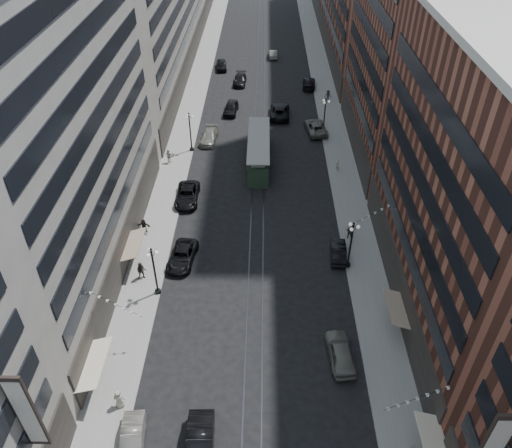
# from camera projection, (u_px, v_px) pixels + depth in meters

# --- Properties ---
(ground) EXTENTS (220.00, 220.00, 0.00)m
(ground) POSITION_uv_depth(u_px,v_px,m) (259.00, 134.00, 72.34)
(ground) COLOR black
(ground) RESTS_ON ground
(sidewalk_west) EXTENTS (4.00, 180.00, 0.15)m
(sidewalk_west) POSITION_uv_depth(u_px,v_px,m) (192.00, 104.00, 80.32)
(sidewalk_west) COLOR gray
(sidewalk_west) RESTS_ON ground
(sidewalk_east) EXTENTS (4.00, 180.00, 0.15)m
(sidewalk_east) POSITION_uv_depth(u_px,v_px,m) (328.00, 105.00, 80.02)
(sidewalk_east) COLOR gray
(sidewalk_east) RESTS_ON ground
(rail_west) EXTENTS (0.12, 180.00, 0.02)m
(rail_west) POSITION_uv_depth(u_px,v_px,m) (256.00, 105.00, 80.22)
(rail_west) COLOR #2D2D33
(rail_west) RESTS_ON ground
(rail_east) EXTENTS (0.12, 180.00, 0.02)m
(rail_east) POSITION_uv_depth(u_px,v_px,m) (264.00, 105.00, 80.20)
(rail_east) COLOR #2D2D33
(rail_east) RESTS_ON ground
(building_west_mid) EXTENTS (8.00, 36.00, 28.00)m
(building_west_mid) POSITION_uv_depth(u_px,v_px,m) (58.00, 135.00, 42.68)
(building_west_mid) COLOR gray
(building_west_mid) RESTS_ON ground
(building_east_mid) EXTENTS (8.00, 30.00, 24.00)m
(building_east_mid) POSITION_uv_depth(u_px,v_px,m) (469.00, 192.00, 39.53)
(building_east_mid) COLOR brown
(building_east_mid) RESTS_ON ground
(lamppost_sw_far) EXTENTS (1.03, 1.14, 5.52)m
(lamppost_sw_far) POSITION_uv_depth(u_px,v_px,m) (154.00, 270.00, 45.36)
(lamppost_sw_far) COLOR black
(lamppost_sw_far) RESTS_ON sidewalk_west
(lamppost_sw_mid) EXTENTS (1.03, 1.14, 5.52)m
(lamppost_sw_mid) POSITION_uv_depth(u_px,v_px,m) (190.00, 131.00, 66.62)
(lamppost_sw_mid) COLOR black
(lamppost_sw_mid) RESTS_ON sidewalk_west
(lamppost_se_far) EXTENTS (1.03, 1.14, 5.52)m
(lamppost_se_far) POSITION_uv_depth(u_px,v_px,m) (351.00, 243.00, 48.27)
(lamppost_se_far) COLOR black
(lamppost_se_far) RESTS_ON sidewalk_east
(lamppost_se_mid) EXTENTS (1.03, 1.14, 5.52)m
(lamppost_se_mid) POSITION_uv_depth(u_px,v_px,m) (324.00, 115.00, 70.31)
(lamppost_se_mid) COLOR black
(lamppost_se_mid) RESTS_ON sidewalk_east
(streetcar) EXTENTS (2.79, 12.62, 3.49)m
(streetcar) POSITION_uv_depth(u_px,v_px,m) (259.00, 152.00, 65.16)
(streetcar) COLOR #273E2A
(streetcar) RESTS_ON ground
(car_1) EXTENTS (2.02, 4.51, 1.44)m
(car_1) POSITION_uv_depth(u_px,v_px,m) (132.00, 440.00, 35.07)
(car_1) COLOR gray
(car_1) RESTS_ON ground
(car_2) EXTENTS (3.01, 5.48, 1.45)m
(car_2) POSITION_uv_depth(u_px,v_px,m) (182.00, 256.00, 50.37)
(car_2) COLOR black
(car_2) RESTS_ON ground
(car_4) EXTENTS (2.38, 5.08, 1.68)m
(car_4) POSITION_uv_depth(u_px,v_px,m) (340.00, 352.00, 40.89)
(car_4) COLOR #68675D
(car_4) RESTS_ON ground
(car_5) EXTENTS (2.14, 5.46, 1.77)m
(car_5) POSITION_uv_depth(u_px,v_px,m) (200.00, 447.00, 34.53)
(car_5) COLOR black
(car_5) RESTS_ON ground
(pedestrian_1) EXTENTS (0.88, 0.49, 1.78)m
(pedestrian_1) POSITION_uv_depth(u_px,v_px,m) (119.00, 399.00, 37.28)
(pedestrian_1) COLOR #AAA18D
(pedestrian_1) RESTS_ON sidewalk_west
(pedestrian_2) EXTENTS (0.98, 0.60, 1.93)m
(pedestrian_2) POSITION_uv_depth(u_px,v_px,m) (141.00, 271.00, 48.10)
(pedestrian_2) COLOR black
(pedestrian_2) RESTS_ON sidewalk_west
(car_7) EXTENTS (2.67, 5.66, 1.56)m
(car_7) POSITION_uv_depth(u_px,v_px,m) (187.00, 195.00, 58.81)
(car_7) COLOR black
(car_7) RESTS_ON ground
(car_8) EXTENTS (2.55, 5.32, 1.49)m
(car_8) POSITION_uv_depth(u_px,v_px,m) (209.00, 137.00, 70.24)
(car_8) COLOR slate
(car_8) RESTS_ON ground
(car_9) EXTENTS (2.33, 4.84, 1.59)m
(car_9) POSITION_uv_depth(u_px,v_px,m) (221.00, 65.00, 91.91)
(car_9) COLOR black
(car_9) RESTS_ON ground
(car_10) EXTENTS (1.87, 4.41, 1.42)m
(car_10) POSITION_uv_depth(u_px,v_px,m) (338.00, 251.00, 50.96)
(car_10) COLOR black
(car_10) RESTS_ON ground
(car_11) EXTENTS (3.46, 6.14, 1.62)m
(car_11) POSITION_uv_depth(u_px,v_px,m) (316.00, 127.00, 72.37)
(car_11) COLOR #656259
(car_11) RESTS_ON ground
(car_12) EXTENTS (2.51, 5.39, 1.52)m
(car_12) POSITION_uv_depth(u_px,v_px,m) (309.00, 83.00, 85.36)
(car_12) COLOR black
(car_12) RESTS_ON ground
(car_13) EXTENTS (2.43, 5.06, 1.67)m
(car_13) POSITION_uv_depth(u_px,v_px,m) (231.00, 108.00, 77.37)
(car_13) COLOR black
(car_13) RESTS_ON ground
(car_14) EXTENTS (1.62, 4.28, 1.39)m
(car_14) POSITION_uv_depth(u_px,v_px,m) (273.00, 54.00, 96.79)
(car_14) COLOR slate
(car_14) RESTS_ON ground
(pedestrian_5) EXTENTS (1.58, 0.61, 1.67)m
(pedestrian_5) POSITION_uv_depth(u_px,v_px,m) (144.00, 226.00, 53.86)
(pedestrian_5) COLOR black
(pedestrian_5) RESTS_ON sidewalk_west
(pedestrian_6) EXTENTS (1.22, 0.88, 1.89)m
(pedestrian_6) POSITION_uv_depth(u_px,v_px,m) (169.00, 156.00, 65.27)
(pedestrian_6) COLOR gray
(pedestrian_6) RESTS_ON sidewalk_west
(pedestrian_7) EXTENTS (1.02, 0.79, 1.86)m
(pedestrian_7) POSITION_uv_depth(u_px,v_px,m) (350.00, 231.00, 53.05)
(pedestrian_7) COLOR black
(pedestrian_7) RESTS_ON sidewalk_east
(pedestrian_8) EXTENTS (0.66, 0.64, 1.53)m
(pedestrian_8) POSITION_uv_depth(u_px,v_px,m) (337.00, 165.00, 63.90)
(pedestrian_8) COLOR #BBB49B
(pedestrian_8) RESTS_ON sidewalk_east
(pedestrian_9) EXTENTS (1.23, 0.77, 1.76)m
(pedestrian_9) POSITION_uv_depth(u_px,v_px,m) (328.00, 96.00, 80.57)
(pedestrian_9) COLOR black
(pedestrian_9) RESTS_ON sidewalk_east
(car_extra_0) EXTENTS (2.32, 5.19, 1.48)m
(car_extra_0) POSITION_uv_depth(u_px,v_px,m) (240.00, 80.00, 86.47)
(car_extra_0) COLOR black
(car_extra_0) RESTS_ON ground
(car_extra_1) EXTENTS (3.12, 6.36, 1.74)m
(car_extra_1) POSITION_uv_depth(u_px,v_px,m) (280.00, 111.00, 76.45)
(car_extra_1) COLOR black
(car_extra_1) RESTS_ON ground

